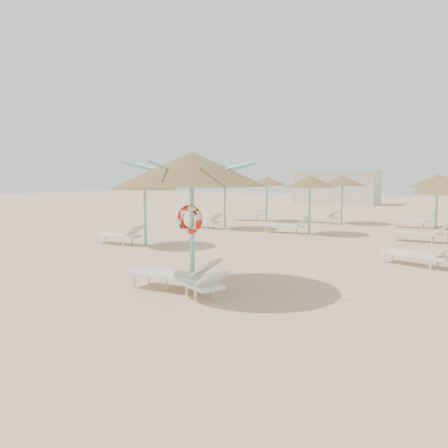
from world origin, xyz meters
The scene contains 6 objects.
ground centered at (0.00, 0.00, 0.00)m, with size 120.00×120.00×0.00m, color tan.
main_palapa centered at (0.04, -0.15, 2.73)m, with size 3.50×3.50×3.13m.
lounger_main_a centered at (-0.03, -0.69, 0.38)m, with size 2.20×0.70×0.80m.
lounger_main_b centered at (0.58, -0.86, 0.32)m, with size 1.93×1.29×0.68m.
palapa_field centered at (0.38, 11.18, 2.32)m, with size 14.04×14.46×2.72m.
service_hut centered at (-6.00, 35.00, 1.64)m, with size 8.40×4.40×3.25m.
Camera 1 is at (5.63, -8.58, 2.53)m, focal length 35.00 mm.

